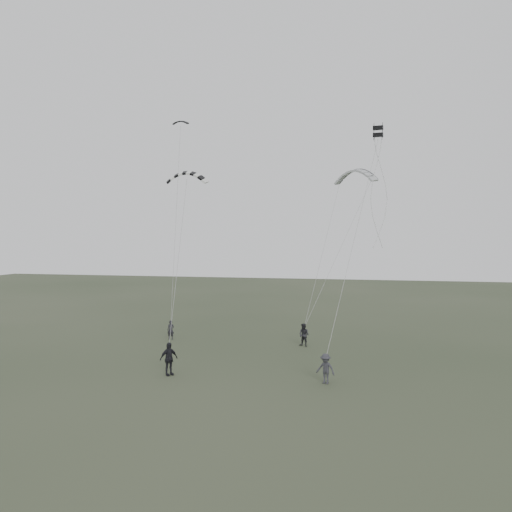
% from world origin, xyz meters
% --- Properties ---
extents(ground, '(140.00, 140.00, 0.00)m').
position_xyz_m(ground, '(0.00, 0.00, 0.00)').
color(ground, '#2D3824').
rests_on(ground, ground).
extents(flyer_left, '(0.58, 0.41, 1.51)m').
position_xyz_m(flyer_left, '(-6.31, 7.50, 0.75)').
color(flyer_left, black).
rests_on(flyer_left, ground).
extents(flyer_right, '(1.02, 0.92, 1.70)m').
position_xyz_m(flyer_right, '(4.39, 7.24, 0.85)').
color(flyer_right, black).
rests_on(flyer_right, ground).
extents(flyer_center, '(1.08, 1.18, 1.94)m').
position_xyz_m(flyer_center, '(-2.42, -2.33, 0.97)').
color(flyer_center, black).
rests_on(flyer_center, ground).
extents(flyer_far, '(1.22, 0.95, 1.67)m').
position_xyz_m(flyer_far, '(6.73, -2.05, 0.83)').
color(flyer_far, '#2C2C32').
rests_on(flyer_far, ground).
extents(kite_dark_small, '(1.43, 0.55, 0.58)m').
position_xyz_m(kite_dark_small, '(-7.35, 12.58, 18.46)').
color(kite_dark_small, black).
rests_on(kite_dark_small, flyer_left).
extents(kite_pale_large, '(4.06, 3.09, 1.79)m').
position_xyz_m(kite_pale_large, '(7.87, 14.99, 13.98)').
color(kite_pale_large, '#A1A4A7').
rests_on(kite_pale_large, flyer_right).
extents(kite_striped, '(3.20, 1.58, 1.39)m').
position_xyz_m(kite_striped, '(-4.21, 5.68, 12.93)').
color(kite_striped, black).
rests_on(kite_striped, flyer_center).
extents(kite_box, '(0.68, 0.76, 0.78)m').
position_xyz_m(kite_box, '(9.55, 3.01, 14.80)').
color(kite_box, black).
rests_on(kite_box, flyer_far).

